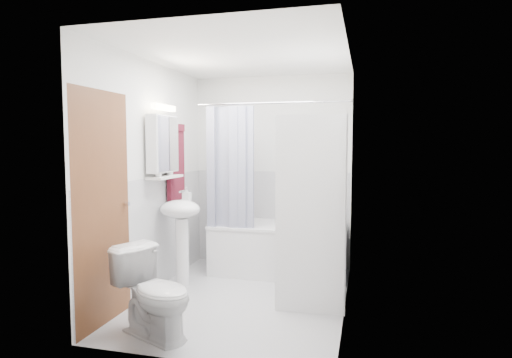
% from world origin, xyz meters
% --- Properties ---
extents(floor, '(2.60, 2.60, 0.00)m').
position_xyz_m(floor, '(0.00, 0.00, 0.00)').
color(floor, '#BCBCC1').
rests_on(floor, ground).
extents(room_walls, '(2.60, 2.60, 2.60)m').
position_xyz_m(room_walls, '(0.00, 0.00, 1.49)').
color(room_walls, white).
rests_on(room_walls, ground).
extents(wainscot, '(1.98, 2.58, 2.58)m').
position_xyz_m(wainscot, '(0.00, 0.29, 0.60)').
color(wainscot, silver).
rests_on(wainscot, ground).
extents(door, '(0.05, 2.00, 2.00)m').
position_xyz_m(door, '(-0.95, -0.55, 1.00)').
color(door, brown).
rests_on(door, ground).
extents(bathtub, '(1.55, 0.74, 0.59)m').
position_xyz_m(bathtub, '(0.16, 0.92, 0.33)').
color(bathtub, white).
rests_on(bathtub, ground).
extents(tub_spout, '(0.04, 0.12, 0.04)m').
position_xyz_m(tub_spout, '(0.36, 1.25, 0.91)').
color(tub_spout, silver).
rests_on(tub_spout, room_walls).
extents(curtain_rod, '(1.73, 0.02, 0.02)m').
position_xyz_m(curtain_rod, '(0.16, 0.61, 2.00)').
color(curtain_rod, silver).
rests_on(curtain_rod, room_walls).
extents(shower_curtain, '(0.55, 0.02, 1.45)m').
position_xyz_m(shower_curtain, '(-0.33, 0.61, 1.25)').
color(shower_curtain, '#141A49').
rests_on(shower_curtain, curtain_rod).
extents(sink, '(0.44, 0.37, 1.04)m').
position_xyz_m(sink, '(-0.75, 0.18, 0.70)').
color(sink, white).
rests_on(sink, ground).
extents(medicine_cabinet, '(0.13, 0.50, 0.71)m').
position_xyz_m(medicine_cabinet, '(-0.90, 0.10, 1.57)').
color(medicine_cabinet, white).
rests_on(medicine_cabinet, room_walls).
extents(shelf, '(0.18, 0.54, 0.02)m').
position_xyz_m(shelf, '(-0.89, 0.10, 1.20)').
color(shelf, silver).
rests_on(shelf, room_walls).
extents(shower_caddy, '(0.22, 0.06, 0.02)m').
position_xyz_m(shower_caddy, '(0.41, 1.24, 1.15)').
color(shower_caddy, silver).
rests_on(shower_caddy, room_walls).
extents(towel, '(0.07, 0.37, 0.88)m').
position_xyz_m(towel, '(-0.94, 0.48, 1.36)').
color(towel, '#5B1421').
rests_on(towel, room_walls).
extents(washer_dryer, '(0.68, 0.67, 1.81)m').
position_xyz_m(washer_dryer, '(0.68, 0.10, 0.91)').
color(washer_dryer, white).
rests_on(washer_dryer, ground).
extents(toilet, '(0.82, 0.66, 0.70)m').
position_xyz_m(toilet, '(-0.45, -0.99, 0.35)').
color(toilet, white).
rests_on(toilet, ground).
extents(soap_pump, '(0.08, 0.17, 0.08)m').
position_xyz_m(soap_pump, '(-0.71, 0.25, 0.95)').
color(soap_pump, gray).
rests_on(soap_pump, sink).
extents(shelf_bottle, '(0.07, 0.18, 0.07)m').
position_xyz_m(shelf_bottle, '(-0.89, -0.05, 1.25)').
color(shelf_bottle, gray).
rests_on(shelf_bottle, shelf).
extents(shelf_cup, '(0.10, 0.09, 0.10)m').
position_xyz_m(shelf_cup, '(-0.89, 0.22, 1.26)').
color(shelf_cup, gray).
rests_on(shelf_cup, shelf).
extents(shampoo_a, '(0.13, 0.17, 0.13)m').
position_xyz_m(shampoo_a, '(0.35, 1.24, 1.23)').
color(shampoo_a, gray).
rests_on(shampoo_a, shower_caddy).
extents(shampoo_b, '(0.08, 0.21, 0.08)m').
position_xyz_m(shampoo_b, '(0.47, 1.24, 1.20)').
color(shampoo_b, navy).
rests_on(shampoo_b, shower_caddy).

